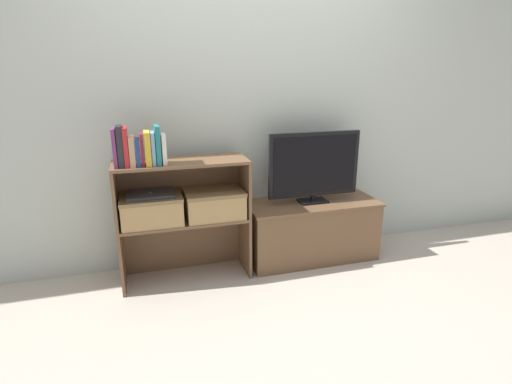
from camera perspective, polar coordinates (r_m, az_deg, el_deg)
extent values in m
plane|color=#BCB2A3|center=(3.00, 0.93, -12.05)|extent=(16.00, 16.00, 0.00)
cube|color=#B2BCB2|center=(3.06, -1.51, 12.18)|extent=(10.00, 0.05, 2.40)
cube|color=brown|center=(3.23, 7.89, -5.55)|extent=(1.02, 0.41, 0.45)
cube|color=brown|center=(3.15, 8.07, -1.58)|extent=(1.04, 0.43, 0.02)
cube|color=black|center=(3.14, 8.08, -1.28)|extent=(0.22, 0.14, 0.02)
cylinder|color=black|center=(3.13, 8.10, -0.81)|extent=(0.04, 0.04, 0.04)
cube|color=black|center=(3.06, 8.31, 3.93)|extent=(0.72, 0.03, 0.49)
cube|color=black|center=(3.05, 8.46, 3.85)|extent=(0.66, 0.00, 0.43)
cube|color=brown|center=(2.95, -18.62, -8.62)|extent=(0.02, 0.34, 0.46)
cube|color=brown|center=(3.02, -1.62, -6.99)|extent=(0.02, 0.34, 0.46)
cube|color=brown|center=(3.10, -10.34, -6.68)|extent=(0.86, 0.02, 0.46)
cube|color=brown|center=(2.87, -10.22, -3.91)|extent=(0.86, 0.34, 0.02)
cube|color=brown|center=(2.79, -19.47, -0.49)|extent=(0.02, 0.34, 0.42)
cube|color=brown|center=(2.87, -1.69, 1.00)|extent=(0.02, 0.34, 0.42)
cube|color=brown|center=(2.95, -10.80, 1.13)|extent=(0.86, 0.02, 0.42)
cube|color=brown|center=(2.75, -10.68, 4.23)|extent=(0.86, 0.34, 0.02)
cube|color=#6B2D66|center=(2.65, -19.55, 5.96)|extent=(0.02, 0.13, 0.24)
cube|color=#232328|center=(2.64, -18.84, 6.18)|extent=(0.03, 0.13, 0.26)
cube|color=#B22328|center=(2.64, -18.09, 6.13)|extent=(0.03, 0.14, 0.25)
cube|color=tan|center=(2.65, -17.28, 5.56)|extent=(0.03, 0.14, 0.19)
cube|color=navy|center=(2.65, -16.51, 5.47)|extent=(0.03, 0.14, 0.17)
cube|color=maroon|center=(2.65, -15.96, 5.88)|extent=(0.02, 0.13, 0.21)
cube|color=gold|center=(2.64, -15.23, 6.03)|extent=(0.04, 0.15, 0.22)
cube|color=#709ECC|center=(2.65, -14.49, 6.04)|extent=(0.02, 0.13, 0.21)
cube|color=#1E7075|center=(2.64, -13.86, 6.52)|extent=(0.03, 0.14, 0.25)
cube|color=silver|center=(2.65, -13.03, 5.98)|extent=(0.03, 0.12, 0.19)
cube|color=tan|center=(2.81, -14.67, -2.38)|extent=(0.40, 0.30, 0.19)
cube|color=olive|center=(2.78, -14.80, -0.74)|extent=(0.41, 0.30, 0.02)
cube|color=tan|center=(2.85, -5.99, -1.62)|extent=(0.40, 0.30, 0.19)
cube|color=olive|center=(2.82, -6.04, 0.01)|extent=(0.41, 0.30, 0.02)
cube|color=#2D2D33|center=(2.77, -14.83, -0.31)|extent=(0.31, 0.22, 0.02)
cylinder|color=#99999E|center=(2.77, -14.85, -0.08)|extent=(0.02, 0.02, 0.00)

